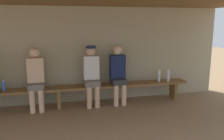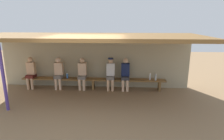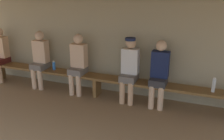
{
  "view_description": "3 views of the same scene",
  "coord_description": "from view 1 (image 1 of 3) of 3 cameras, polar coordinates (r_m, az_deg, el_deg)",
  "views": [
    {
      "loc": [
        0.01,
        -3.45,
        1.84
      ],
      "look_at": [
        1.12,
        1.21,
        0.86
      ],
      "focal_mm": 37.34,
      "sensor_mm": 36.0,
      "label": 1
    },
    {
      "loc": [
        1.27,
        -5.95,
        2.8
      ],
      "look_at": [
        0.81,
        1.33,
        0.9
      ],
      "focal_mm": 30.35,
      "sensor_mm": 36.0,
      "label": 2
    },
    {
      "loc": [
        2.09,
        -2.97,
        2.3
      ],
      "look_at": [
        0.54,
        1.08,
        0.81
      ],
      "focal_mm": 39.15,
      "sensor_mm": 36.0,
      "label": 3
    }
  ],
  "objects": [
    {
      "name": "back_wall",
      "position": [
        5.5,
        -13.37,
        3.47
      ],
      "size": [
        8.0,
        0.2,
        2.2
      ],
      "primitive_type": "cube",
      "color": "tan",
      "rests_on": "ground"
    },
    {
      "name": "bench",
      "position": [
        5.21,
        -12.98,
        -4.98
      ],
      "size": [
        6.0,
        0.36,
        0.46
      ],
      "color": "brown",
      "rests_on": "ground"
    },
    {
      "name": "player_with_sunglasses",
      "position": [
        5.18,
        -5.01,
        -0.73
      ],
      "size": [
        0.34,
        0.42,
        1.34
      ],
      "color": "slate",
      "rests_on": "ground"
    },
    {
      "name": "player_rightmost",
      "position": [
        5.3,
        1.5,
        -0.59
      ],
      "size": [
        0.34,
        0.42,
        1.34
      ],
      "color": "#333338",
      "rests_on": "ground"
    },
    {
      "name": "player_in_blue",
      "position": [
        5.15,
        -18.14,
        -1.53
      ],
      "size": [
        0.34,
        0.42,
        1.34
      ],
      "color": "slate",
      "rests_on": "ground"
    },
    {
      "name": "water_bottle_green",
      "position": [
        5.65,
        11.42,
        -1.47
      ],
      "size": [
        0.06,
        0.06,
        0.28
      ],
      "color": "silver",
      "rests_on": "bench"
    },
    {
      "name": "water_bottle_blue",
      "position": [
        5.31,
        -25.04,
        -3.56
      ],
      "size": [
        0.07,
        0.07,
        0.21
      ],
      "color": "blue",
      "rests_on": "bench"
    },
    {
      "name": "water_bottle_orange",
      "position": [
        5.72,
        13.6,
        -1.41
      ],
      "size": [
        0.07,
        0.07,
        0.27
      ],
      "color": "silver",
      "rests_on": "bench"
    }
  ]
}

